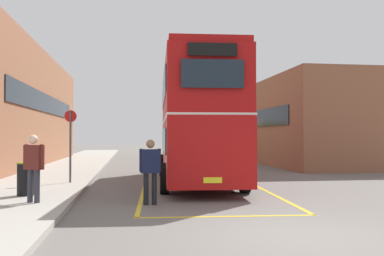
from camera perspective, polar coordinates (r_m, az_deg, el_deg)
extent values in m
plane|color=#66605B|center=(22.31, -0.59, -5.88)|extent=(135.60, 135.60, 0.00)
cube|color=#A39E93|center=(24.75, -16.52, -5.20)|extent=(4.00, 57.60, 0.14)
cube|color=#232D38|center=(27.64, -18.91, 3.09)|extent=(0.06, 18.01, 1.10)
cube|color=brown|center=(30.03, 14.79, 0.62)|extent=(6.58, 15.59, 5.49)
cube|color=#19232D|center=(28.90, 8.72, 1.21)|extent=(0.06, 11.85, 1.10)
cylinder|color=black|center=(19.88, -4.04, -5.01)|extent=(0.34, 1.02, 1.00)
cylinder|color=black|center=(20.08, 3.46, -4.97)|extent=(0.34, 1.02, 1.00)
cylinder|color=black|center=(13.63, -3.75, -6.81)|extent=(0.34, 1.02, 1.00)
cylinder|color=black|center=(13.92, 7.14, -6.68)|extent=(0.34, 1.02, 1.00)
cube|color=#A80F0F|center=(16.77, 0.55, -2.66)|extent=(3.16, 10.26, 2.10)
cube|color=#A80F0F|center=(16.85, 0.55, 4.50)|extent=(3.15, 10.05, 2.10)
cube|color=#A80F0F|center=(17.00, 0.55, 8.36)|extent=(3.04, 9.95, 0.20)
cube|color=white|center=(16.78, 0.55, 0.93)|extent=(3.18, 10.16, 0.14)
cube|color=#19232D|center=(16.70, -3.85, -1.63)|extent=(0.55, 8.28, 0.84)
cube|color=#19232D|center=(16.79, -3.84, 4.86)|extent=(0.55, 8.28, 0.84)
cube|color=#19232D|center=(16.93, 4.89, -1.63)|extent=(0.55, 8.28, 0.84)
cube|color=#19232D|center=(17.02, 4.88, 4.78)|extent=(0.55, 8.28, 0.84)
cube|color=#19232D|center=(11.85, 2.81, 7.37)|extent=(1.77, 0.15, 0.80)
cube|color=black|center=(11.97, 2.80, 10.59)|extent=(1.39, 0.13, 0.36)
cube|color=#19232D|center=(21.83, -0.66, -1.25)|extent=(2.02, 0.17, 1.00)
cube|color=yellow|center=(11.78, 2.82, -7.07)|extent=(0.52, 0.06, 0.16)
cylinder|color=black|center=(40.62, -1.88, -3.08)|extent=(0.36, 0.94, 0.92)
cylinder|color=black|center=(40.69, 1.64, -3.07)|extent=(0.36, 0.94, 0.92)
cylinder|color=black|center=(35.31, -1.91, -3.37)|extent=(0.36, 0.94, 0.92)
cylinder|color=black|center=(35.38, 2.14, -3.37)|extent=(0.36, 0.94, 0.92)
cube|color=gold|center=(37.95, -0.01, -1.49)|extent=(3.42, 9.08, 2.60)
cube|color=silver|center=(37.97, -0.01, 0.56)|extent=(3.23, 8.71, 0.12)
cube|color=#19232D|center=(37.94, -1.86, -0.96)|extent=(0.84, 7.05, 0.96)
cube|color=#19232D|center=(38.01, 1.84, -0.96)|extent=(0.84, 7.05, 0.96)
cube|color=#19232D|center=(42.40, -0.18, -1.05)|extent=(1.92, 0.26, 1.10)
cylinder|color=black|center=(11.54, -5.13, -8.20)|extent=(0.14, 0.14, 0.86)
cylinder|color=black|center=(11.50, -6.24, -8.22)|extent=(0.14, 0.14, 0.86)
cube|color=#141938|center=(11.45, -5.68, -4.49)|extent=(0.52, 0.28, 0.64)
cylinder|color=#141938|center=(11.50, -4.45, -4.32)|extent=(0.09, 0.09, 0.61)
cylinder|color=#141938|center=(11.41, -6.92, -4.34)|extent=(0.09, 0.09, 0.61)
sphere|color=#8C6647|center=(11.42, -5.66, -2.15)|extent=(0.23, 0.23, 0.23)
cylinder|color=#2D2D38|center=(11.62, -20.23, -7.41)|extent=(0.14, 0.14, 0.85)
cylinder|color=#2D2D38|center=(11.77, -21.06, -7.32)|extent=(0.14, 0.14, 0.85)
cube|color=#591E19|center=(11.64, -20.62, -3.72)|extent=(0.54, 0.43, 0.64)
cylinder|color=#591E19|center=(11.47, -19.69, -3.61)|extent=(0.09, 0.09, 0.61)
cylinder|color=#591E19|center=(11.80, -21.52, -3.53)|extent=(0.09, 0.09, 0.61)
sphere|color=beige|center=(11.61, -20.67, -1.44)|extent=(0.23, 0.23, 0.23)
cylinder|color=black|center=(13.15, -21.60, -6.51)|extent=(0.47, 0.47, 0.92)
cylinder|color=olive|center=(13.12, -21.58, -4.43)|extent=(0.50, 0.50, 0.04)
cylinder|color=#4C4C51|center=(16.25, -16.14, -2.46)|extent=(0.08, 0.08, 2.64)
cylinder|color=red|center=(16.26, -16.12, 1.55)|extent=(0.43, 0.14, 0.44)
cube|color=gold|center=(15.80, -6.43, -7.82)|extent=(0.88, 12.10, 0.01)
cube|color=gold|center=(16.21, 8.47, -7.65)|extent=(0.88, 12.10, 0.01)
cube|color=gold|center=(9.93, 4.72, -11.84)|extent=(4.25, 0.39, 0.01)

